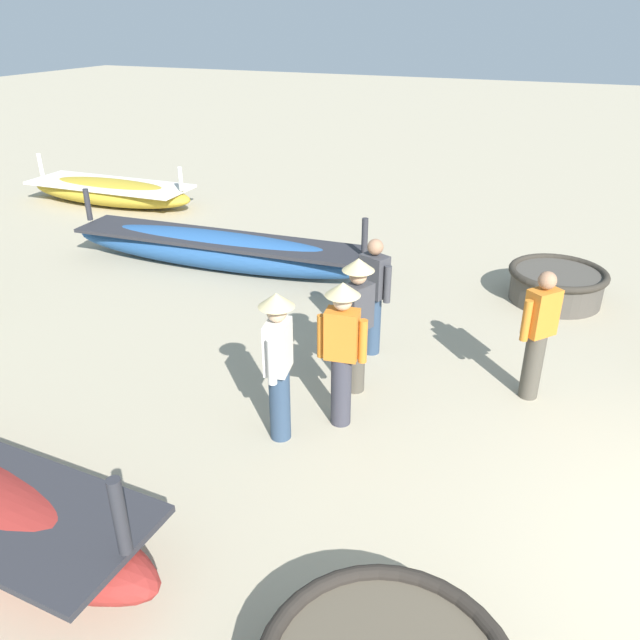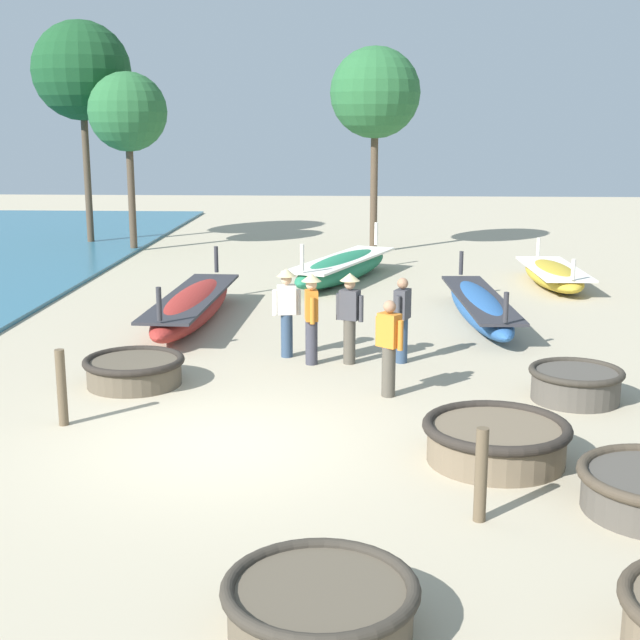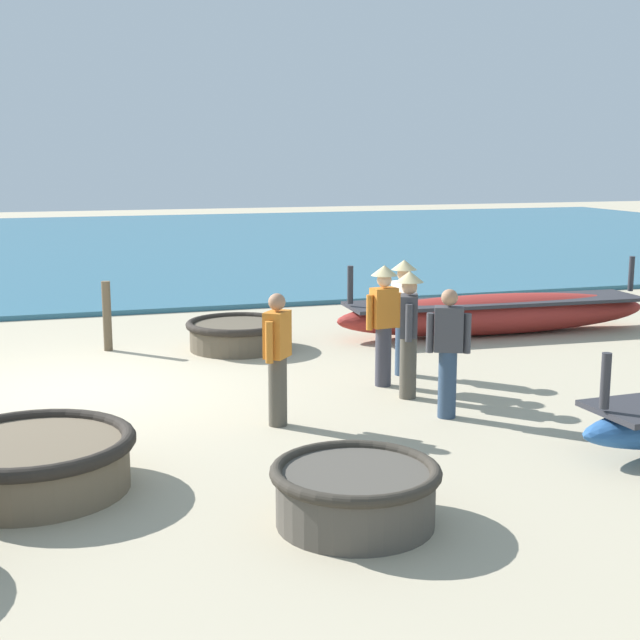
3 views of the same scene
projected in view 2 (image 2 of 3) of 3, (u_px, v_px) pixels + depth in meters
name	position (u px, v px, depth m)	size (l,w,h in m)	color
ground_plane	(224.00, 443.00, 12.24)	(80.00, 80.00, 0.00)	tan
coracle_front_left	(134.00, 370.00, 14.85)	(1.69, 1.69, 0.48)	brown
coracle_weathered	(576.00, 383.00, 14.02)	(1.48, 1.48, 0.53)	#4C473F
coracle_far_right	(320.00, 604.00, 7.69)	(1.74, 1.74, 0.47)	brown
coracle_far_left	(496.00, 439.00, 11.52)	(1.92, 1.92, 0.54)	brown
long_boat_green_hull	(480.00, 307.00, 19.45)	(1.23, 5.77, 1.17)	#285693
long_boat_ochre_hull	(192.00, 306.00, 19.33)	(1.29, 5.90, 1.30)	maroon
long_boat_red_hull	(342.00, 267.00, 24.26)	(3.09, 5.56, 1.35)	#237551
long_boat_white_hull	(553.00, 275.00, 23.63)	(1.37, 4.27, 1.03)	gold
fisherman_by_coracle	(402.00, 318.00, 16.08)	(0.34, 0.49, 1.57)	#2D425B
fisherman_with_hat	(389.00, 346.00, 14.11)	(0.43, 0.38, 1.57)	#4C473D
fisherman_crouching	(287.00, 307.00, 16.45)	(0.52, 0.36, 1.67)	#2D425B
fisherman_standing_right	(350.00, 312.00, 15.99)	(0.50, 0.36, 1.67)	#4C473D
fisherman_hauling	(311.00, 313.00, 15.94)	(0.36, 0.53, 1.67)	#383842
mooring_post_inland	(62.00, 388.00, 12.83)	(0.14, 0.14, 1.13)	brown
mooring_post_shoreline	(481.00, 475.00, 9.75)	(0.14, 0.14, 1.08)	brown
tree_center	(128.00, 113.00, 28.97)	(2.57, 2.57, 5.85)	#4C3D2D
tree_rightmost	(81.00, 71.00, 30.21)	(3.34, 3.34, 7.61)	#4C3D2D
tree_leftmost	(375.00, 93.00, 28.50)	(2.90, 2.90, 6.61)	#4C3D2D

